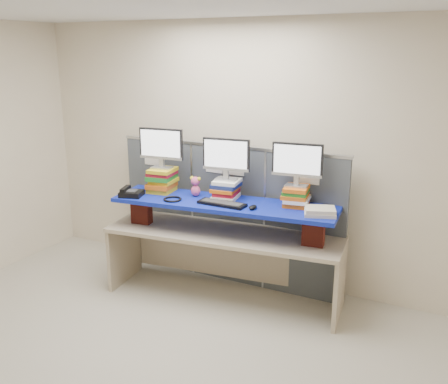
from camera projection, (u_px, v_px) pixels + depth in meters
The scene contains 18 objects.
room at pixel (121, 201), 3.70m from camera, with size 5.00×4.00×2.80m.
cubicle_partition at pixel (228, 214), 5.40m from camera, with size 2.60×0.06×1.53m.
desk at pixel (224, 245), 5.04m from camera, with size 2.44×0.97×0.72m.
brick_pier_left at pixel (142, 211), 5.22m from camera, with size 0.20×0.11×0.27m, color maroon.
brick_pier_right at pixel (313, 231), 4.62m from camera, with size 0.20×0.11×0.27m, color maroon.
blue_board at pixel (224, 204), 4.92m from camera, with size 2.24×0.56×0.04m, color #0B2593.
book_stack_left at pixel (162, 180), 5.23m from camera, with size 0.30×0.34×0.25m.
book_stack_center at pixel (226, 189), 5.00m from camera, with size 0.29×0.33×0.19m.
book_stack_right at pixel (296, 196), 4.77m from camera, with size 0.30×0.33×0.19m.
monitor_left at pixel (161, 146), 5.13m from camera, with size 0.48×0.16×0.42m.
monitor_center at pixel (226, 157), 4.91m from camera, with size 0.48×0.16×0.42m.
monitor_right at pixel (297, 162), 4.67m from camera, with size 0.48×0.16×0.42m.
keyboard at pixel (222, 203), 4.81m from camera, with size 0.48×0.17×0.03m.
mouse at pixel (253, 207), 4.68m from camera, with size 0.07×0.12×0.04m, color black.
desk_phone at pixel (131, 193), 5.09m from camera, with size 0.27×0.25×0.09m.
headset at pixel (173, 199), 4.96m from camera, with size 0.18×0.18×0.02m, color black.
plush_toy at pixel (196, 186), 5.08m from camera, with size 0.12×0.09×0.21m.
binder_stack at pixel (320, 211), 4.51m from camera, with size 0.34×0.31×0.07m.
Camera 1 is at (2.29, -2.81, 2.48)m, focal length 40.00 mm.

